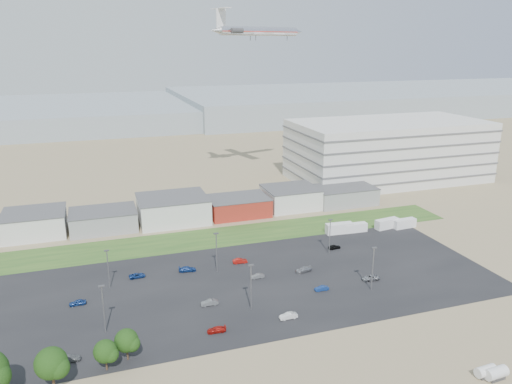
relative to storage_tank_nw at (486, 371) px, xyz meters
name	(u,v)px	position (x,y,z in m)	size (l,w,h in m)	color
ground	(261,329)	(-32.35, 26.73, -1.12)	(700.00, 700.00, 0.00)	#8F805B
parking_lot	(253,283)	(-27.35, 46.73, -1.12)	(120.00, 50.00, 0.01)	black
grass_strip	(204,239)	(-32.35, 78.73, -1.11)	(160.00, 16.00, 0.02)	#274F1D
hills_backdrop	(180,111)	(7.65, 341.73, 3.38)	(700.00, 200.00, 9.00)	gray
building_row	(139,213)	(-49.35, 97.73, 2.88)	(170.00, 20.00, 8.00)	silver
parking_garage	(388,150)	(57.65, 121.73, 11.38)	(80.00, 40.00, 25.00)	silver
storage_tank_nw	(486,371)	(0.00, 0.00, 0.00)	(3.74, 1.87, 2.24)	silver
storage_tank_ne	(496,373)	(1.22, -1.10, 0.10)	(4.09, 2.04, 2.45)	silver
box_trailer_a	(339,228)	(8.17, 70.10, 0.47)	(8.49, 2.65, 3.18)	silver
box_trailer_b	(355,228)	(13.47, 69.60, 0.24)	(7.27, 2.27, 2.73)	silver
box_trailer_c	(387,224)	(24.51, 69.24, 0.38)	(8.03, 2.51, 3.01)	silver
box_trailer_d	(404,223)	(30.01, 67.86, 0.29)	(7.55, 2.36, 2.83)	silver
tree_mid	(51,366)	(-71.46, 20.58, 3.25)	(5.83, 5.83, 8.74)	black
tree_right	(105,354)	(-62.79, 23.00, 2.23)	(4.46, 4.46, 6.70)	black
tree_near	(127,343)	(-58.97, 24.95, 2.38)	(4.67, 4.67, 7.01)	black
lightpole_front_l	(104,309)	(-62.46, 35.72, 4.07)	(1.22, 0.51, 10.38)	slate
lightpole_front_m	(251,287)	(-31.79, 34.96, 4.23)	(1.26, 0.52, 10.70)	slate
lightpole_front_r	(373,269)	(-1.87, 34.68, 4.27)	(1.27, 0.53, 10.78)	slate
lightpole_back_l	(108,269)	(-60.68, 55.06, 3.78)	(1.15, 0.48, 9.80)	slate
lightpole_back_m	(217,253)	(-34.26, 55.58, 4.19)	(1.25, 0.52, 10.62)	slate
lightpole_back_r	(330,237)	(-1.79, 57.05, 3.89)	(1.18, 0.49, 10.03)	slate
airliner	(259,31)	(4.14, 134.71, 59.59)	(42.68, 29.10, 12.61)	silver
parked_car_0	(371,278)	(0.57, 39.03, -0.52)	(2.00, 4.35, 1.21)	#A5A5AA
parked_car_1	(322,288)	(-13.27, 37.96, -0.56)	(1.19, 3.41, 1.12)	navy
parked_car_3	(217,330)	(-41.19, 28.61, -0.56)	(1.57, 3.87, 1.12)	#9B130E
parked_car_4	(210,303)	(-39.99, 39.67, -0.49)	(1.34, 3.85, 1.27)	#595B5E
parked_car_5	(78,302)	(-67.92, 49.09, -0.50)	(1.47, 3.66, 1.25)	navy
parked_car_6	(187,269)	(-41.36, 58.31, -0.48)	(1.79, 4.40, 1.28)	navy
parked_car_7	(257,276)	(-25.58, 48.91, -0.56)	(1.19, 3.40, 1.12)	#595B5E
parked_car_8	(334,247)	(1.08, 59.48, -0.50)	(1.46, 3.63, 1.24)	black
parked_car_9	(137,276)	(-53.92, 58.76, -0.56)	(1.85, 4.01, 1.11)	navy
parked_car_10	(70,358)	(-69.15, 27.90, -0.53)	(1.66, 4.08, 1.18)	#595B5E
parked_car_11	(240,261)	(-27.12, 58.82, -0.48)	(1.35, 3.87, 1.28)	#9B130E
parked_car_12	(304,270)	(-13.24, 48.57, -0.49)	(1.77, 4.36, 1.27)	#A5A5AA
parked_car_13	(288,316)	(-25.45, 28.80, -0.48)	(1.36, 3.90, 1.29)	silver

